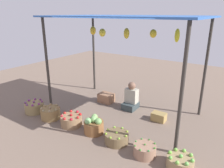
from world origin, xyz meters
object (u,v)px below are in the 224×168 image
(basket_potatoes, at_px, (51,113))
(basket_green_chilies, at_px, (145,150))
(basket_limes, at_px, (117,138))
(basket_green_apples, at_px, (180,162))
(vendor_person, at_px, (131,99))
(basket_purple_onions, at_px, (34,107))
(basket_cabbages, at_px, (94,126))
(basket_red_apples, at_px, (71,120))
(wooden_crate_stacked_rear, at_px, (106,98))
(wooden_crate_near_vendor, at_px, (159,117))

(basket_potatoes, distance_m, basket_green_chilies, 2.66)
(basket_limes, height_order, basket_green_apples, basket_green_apples)
(vendor_person, bearing_deg, basket_green_chilies, -53.64)
(basket_purple_onions, xyz_separation_m, basket_green_chilies, (3.30, -0.00, -0.03))
(vendor_person, relative_size, basket_cabbages, 1.75)
(basket_red_apples, xyz_separation_m, wooden_crate_stacked_rear, (-0.12, 1.60, 0.01))
(wooden_crate_stacked_rear, bearing_deg, basket_purple_onions, -126.50)
(basket_green_chilies, xyz_separation_m, wooden_crate_stacked_rear, (-2.08, 1.66, 0.02))
(basket_purple_onions, xyz_separation_m, basket_potatoes, (0.65, 0.01, 0.00))
(basket_red_apples, bearing_deg, wooden_crate_near_vendor, 39.89)
(basket_potatoes, relative_size, basket_green_chilies, 1.14)
(basket_purple_onions, distance_m, basket_green_chilies, 3.30)
(basket_limes, bearing_deg, basket_potatoes, -178.59)
(basket_limes, xyz_separation_m, wooden_crate_stacked_rear, (-1.41, 1.60, 0.02))
(basket_green_apples, distance_m, wooden_crate_stacked_rear, 3.19)
(vendor_person, height_order, wooden_crate_stacked_rear, vendor_person)
(basket_cabbages, height_order, basket_green_apples, basket_cabbages)
(vendor_person, bearing_deg, wooden_crate_stacked_rear, -178.38)
(basket_red_apples, height_order, wooden_crate_stacked_rear, basket_red_apples)
(vendor_person, bearing_deg, basket_potatoes, -130.35)
(vendor_person, height_order, basket_red_apples, vendor_person)
(basket_potatoes, distance_m, wooden_crate_near_vendor, 2.76)
(basket_green_chilies, bearing_deg, wooden_crate_stacked_rear, 141.47)
(vendor_person, distance_m, basket_purple_onions, 2.67)
(wooden_crate_near_vendor, bearing_deg, wooden_crate_stacked_rear, 173.09)
(wooden_crate_near_vendor, bearing_deg, vendor_person, 165.63)
(basket_cabbages, bearing_deg, wooden_crate_stacked_rear, 116.38)
(basket_purple_onions, relative_size, basket_green_chilies, 1.16)
(basket_limes, bearing_deg, wooden_crate_stacked_rear, 131.39)
(vendor_person, height_order, basket_potatoes, vendor_person)
(basket_green_chilies, relative_size, wooden_crate_near_vendor, 1.25)
(basket_purple_onions, height_order, basket_green_apples, basket_purple_onions)
(basket_limes, bearing_deg, basket_red_apples, -179.79)
(basket_cabbages, distance_m, basket_green_apples, 1.97)
(vendor_person, height_order, wooden_crate_near_vendor, vendor_person)
(basket_limes, relative_size, basket_green_chilies, 1.16)
(vendor_person, distance_m, basket_green_apples, 2.52)
(basket_green_chilies, bearing_deg, basket_red_apples, 178.47)
(basket_potatoes, relative_size, basket_green_apples, 1.05)
(vendor_person, bearing_deg, basket_cabbages, -92.45)
(basket_cabbages, height_order, wooden_crate_stacked_rear, basket_cabbages)
(basket_limes, height_order, basket_green_chilies, same)
(basket_limes, height_order, wooden_crate_stacked_rear, wooden_crate_stacked_rear)
(basket_red_apples, xyz_separation_m, basket_cabbages, (0.66, 0.04, 0.05))
(basket_cabbages, bearing_deg, basket_red_apples, -176.56)
(vendor_person, bearing_deg, basket_green_apples, -40.90)
(vendor_person, height_order, basket_purple_onions, vendor_person)
(basket_potatoes, bearing_deg, basket_purple_onions, -179.45)
(basket_purple_onions, bearing_deg, basket_potatoes, 0.55)
(basket_green_apples, height_order, wooden_crate_stacked_rear, basket_green_apples)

